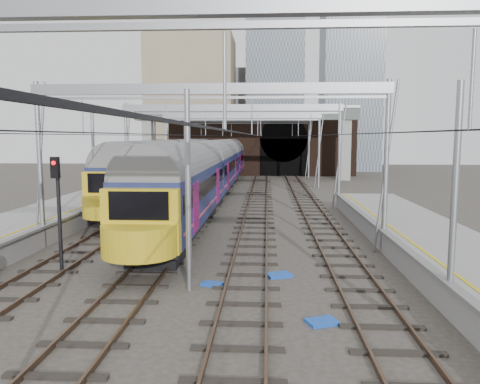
{
  "coord_description": "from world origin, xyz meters",
  "views": [
    {
      "loc": [
        2.71,
        -13.88,
        5.39
      ],
      "look_at": [
        1.25,
        11.43,
        2.4
      ],
      "focal_mm": 35.0,
      "sensor_mm": 36.0,
      "label": 1
    }
  ],
  "objects": [
    {
      "name": "signal_near_left",
      "position": [
        -5.54,
        3.98,
        2.94
      ],
      "size": [
        0.35,
        0.46,
        4.62
      ],
      "rotation": [
        0.0,
        0.0,
        -0.13
      ],
      "color": "black",
      "rests_on": "ground"
    },
    {
      "name": "equip_cover_c",
      "position": [
        4.34,
        -0.73,
        0.05
      ],
      "size": [
        1.04,
        0.89,
        0.1
      ],
      "primitive_type": "cube",
      "rotation": [
        0.0,
        0.0,
        0.38
      ],
      "color": "blue",
      "rests_on": "ground"
    },
    {
      "name": "equip_cover_a",
      "position": [
        0.73,
        2.6,
        0.04
      ],
      "size": [
        0.88,
        0.73,
        0.09
      ],
      "primitive_type": "cube",
      "rotation": [
        0.0,
        0.0,
        -0.3
      ],
      "color": "blue",
      "rests_on": "ground"
    },
    {
      "name": "equip_cover_b",
      "position": [
        3.21,
        3.82,
        0.06
      ],
      "size": [
        1.12,
        0.96,
        0.11
      ],
      "primitive_type": "cube",
      "rotation": [
        0.0,
        0.0,
        0.37
      ],
      "color": "blue",
      "rests_on": "ground"
    },
    {
      "name": "overbridge",
      "position": [
        0.0,
        46.0,
        7.27
      ],
      "size": [
        28.0,
        3.0,
        9.25
      ],
      "color": "gray",
      "rests_on": "ground"
    },
    {
      "name": "retaining_wall",
      "position": [
        1.4,
        51.93,
        4.33
      ],
      "size": [
        28.0,
        2.75,
        9.0
      ],
      "color": "black",
      "rests_on": "ground"
    },
    {
      "name": "overhead_line",
      "position": [
        0.0,
        21.49,
        6.57
      ],
      "size": [
        16.8,
        80.0,
        8.0
      ],
      "color": "gray",
      "rests_on": "ground"
    },
    {
      "name": "train_main",
      "position": [
        -2.0,
        37.95,
        2.63
      ],
      "size": [
        3.03,
        70.06,
        5.14
      ],
      "color": "black",
      "rests_on": "ground"
    },
    {
      "name": "ground",
      "position": [
        0.0,
        0.0,
        0.0
      ],
      "size": [
        160.0,
        160.0,
        0.0
      ],
      "primitive_type": "plane",
      "color": "#38332D",
      "rests_on": "ground"
    },
    {
      "name": "tracks",
      "position": [
        0.0,
        15.0,
        0.02
      ],
      "size": [
        14.4,
        80.0,
        0.22
      ],
      "color": "#4C3828",
      "rests_on": "ground"
    },
    {
      "name": "city_skyline",
      "position": [
        2.73,
        70.48,
        17.09
      ],
      "size": [
        37.5,
        27.5,
        60.0
      ],
      "color": "tan",
      "rests_on": "ground"
    },
    {
      "name": "train_second",
      "position": [
        -6.0,
        37.51,
        2.63
      ],
      "size": [
        3.04,
        52.65,
        5.15
      ],
      "color": "black",
      "rests_on": "ground"
    }
  ]
}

